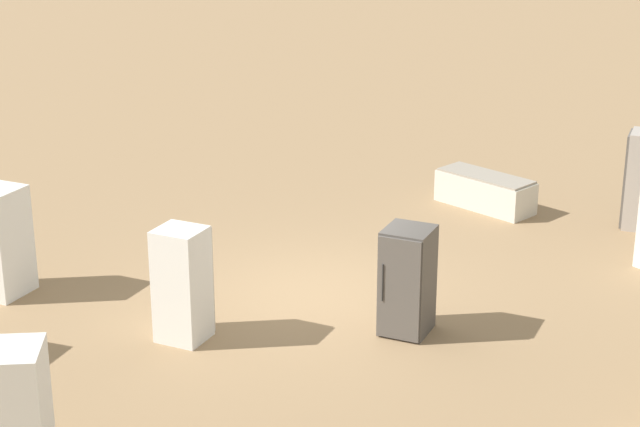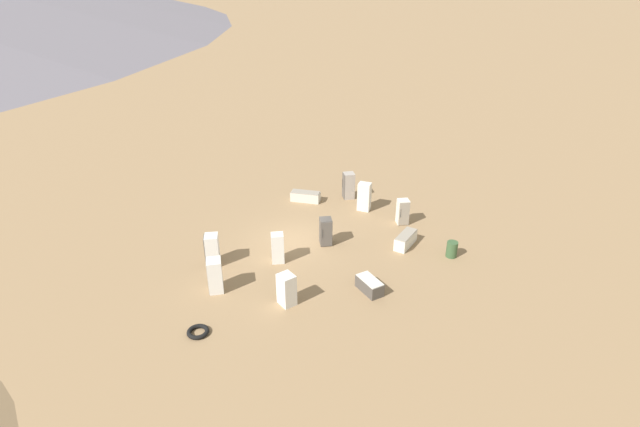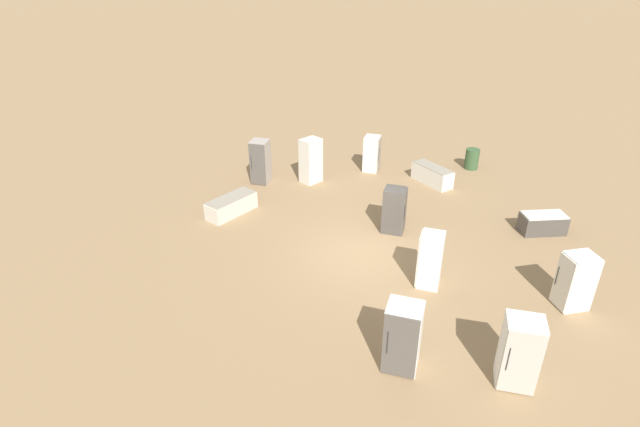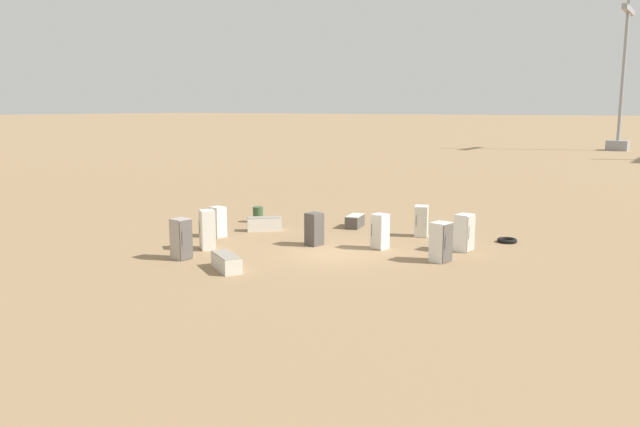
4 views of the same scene
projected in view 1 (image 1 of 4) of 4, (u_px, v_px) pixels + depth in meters
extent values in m
plane|color=#937551|center=(316.00, 296.00, 16.02)|extent=(1000.00, 1000.00, 0.00)
cube|color=white|center=(17.00, 414.00, 11.22)|extent=(0.89, 0.83, 1.53)
cube|color=silver|center=(23.00, 396.00, 11.57)|extent=(0.24, 0.58, 1.46)
cylinder|color=#2D2D2D|center=(44.00, 388.00, 11.60)|extent=(0.02, 0.02, 0.53)
cube|color=white|center=(182.00, 285.00, 14.39)|extent=(0.69, 0.72, 1.60)
cube|color=beige|center=(194.00, 276.00, 14.65)|extent=(0.15, 0.60, 1.53)
cylinder|color=#2D2D2D|center=(209.00, 273.00, 14.57)|extent=(0.02, 0.02, 0.56)
cube|color=white|center=(0.00, 242.00, 15.85)|extent=(0.86, 0.77, 1.65)
cube|color=#4C4742|center=(408.00, 280.00, 14.63)|extent=(0.76, 0.74, 1.51)
cube|color=#56514C|center=(399.00, 290.00, 14.33)|extent=(0.14, 0.61, 1.45)
cylinder|color=#2D2D2D|center=(383.00, 283.00, 14.36)|extent=(0.02, 0.02, 0.53)
cube|color=#56514C|center=(626.00, 178.00, 18.69)|extent=(0.64, 0.12, 1.66)
cylinder|color=#2D2D2D|center=(626.00, 170.00, 18.88)|extent=(0.02, 0.02, 0.60)
cube|color=beige|center=(485.00, 192.00, 19.77)|extent=(1.56, 1.95, 0.59)
cube|color=gray|center=(486.00, 176.00, 19.67)|extent=(1.50, 1.88, 0.04)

